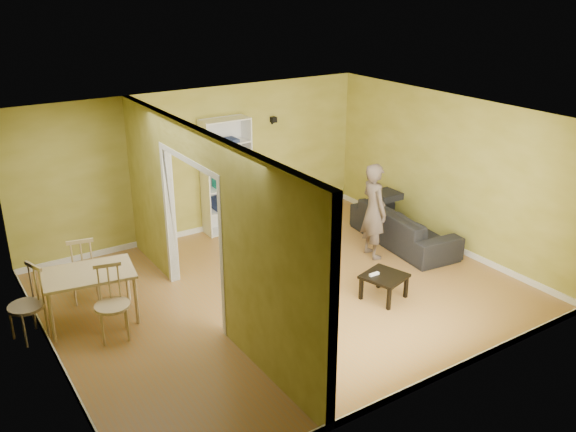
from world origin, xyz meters
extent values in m
plane|color=#A77034|center=(0.00, 0.00, 0.00)|extent=(6.50, 6.50, 0.00)
plane|color=white|center=(0.00, 0.00, 2.60)|extent=(6.50, 6.50, 0.00)
plane|color=#BAB552|center=(0.00, 2.75, 1.30)|extent=(6.50, 0.00, 6.50)
plane|color=#BAB552|center=(0.00, -2.75, 1.30)|extent=(6.50, 0.00, 6.50)
plane|color=#BAB552|center=(-3.25, 0.00, 1.30)|extent=(0.00, 5.50, 5.50)
plane|color=#BAB552|center=(3.25, 0.00, 1.30)|extent=(0.00, 5.50, 5.50)
cube|color=black|center=(1.50, 2.69, 1.90)|extent=(0.10, 0.10, 0.10)
imported|color=#25252A|center=(2.70, 0.37, 0.41)|extent=(2.26, 1.16, 0.83)
imported|color=slate|center=(1.92, 0.27, 0.94)|extent=(0.76, 0.63, 1.87)
cube|color=white|center=(0.00, 2.56, 1.04)|extent=(0.02, 0.38, 2.07)
cube|color=white|center=(0.85, 2.56, 1.04)|extent=(0.02, 0.38, 2.07)
cube|color=white|center=(0.42, 2.74, 1.04)|extent=(0.87, 0.02, 2.07)
cube|color=white|center=(0.42, 2.56, 0.02)|extent=(0.83, 0.38, 0.02)
cube|color=white|center=(0.42, 2.56, 0.43)|extent=(0.83, 0.38, 0.02)
cube|color=white|center=(0.42, 2.56, 0.83)|extent=(0.83, 0.38, 0.02)
cube|color=white|center=(0.42, 2.56, 1.24)|extent=(0.83, 0.38, 0.02)
cube|color=white|center=(0.42, 2.56, 1.65)|extent=(0.83, 0.38, 0.02)
cube|color=white|center=(0.42, 2.56, 2.05)|extent=(0.83, 0.38, 0.02)
cube|color=#1C224E|center=(0.38, 2.56, 0.55)|extent=(0.45, 0.29, 0.23)
cube|color=#1B8664|center=(0.39, 2.56, 0.95)|extent=(0.40, 0.26, 0.20)
cube|color=#121848|center=(0.40, 2.56, 1.36)|extent=(0.44, 0.29, 0.22)
cube|color=navy|center=(0.41, 2.56, 1.60)|extent=(0.46, 0.30, 0.23)
cube|color=black|center=(1.11, -0.93, 0.35)|extent=(0.56, 0.56, 0.04)
cube|color=black|center=(0.88, -1.17, 0.17)|extent=(0.05, 0.05, 0.33)
cube|color=black|center=(1.34, -1.17, 0.17)|extent=(0.05, 0.05, 0.33)
cube|color=black|center=(0.88, -0.70, 0.17)|extent=(0.05, 0.05, 0.33)
cube|color=black|center=(1.34, -0.70, 0.17)|extent=(0.05, 0.05, 0.33)
cube|color=white|center=(0.98, -0.86, 0.39)|extent=(0.16, 0.04, 0.03)
cube|color=#E0B78F|center=(-2.58, 0.75, 0.70)|extent=(1.16, 0.77, 0.04)
cylinder|color=#E0B78F|center=(-3.11, 0.41, 0.34)|extent=(0.05, 0.05, 0.68)
cylinder|color=#E0B78F|center=(-2.05, 0.41, 0.34)|extent=(0.05, 0.05, 0.68)
cylinder|color=#E0B78F|center=(-3.11, 1.09, 0.34)|extent=(0.05, 0.05, 0.68)
cylinder|color=#E0B78F|center=(-2.05, 1.09, 0.34)|extent=(0.05, 0.05, 0.68)
camera|label=1|loc=(-4.29, -6.71, 4.35)|focal=38.00mm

